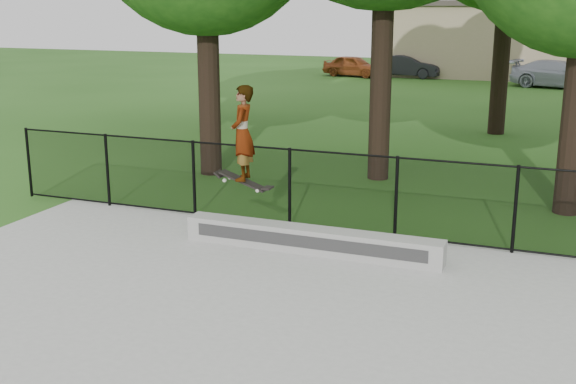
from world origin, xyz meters
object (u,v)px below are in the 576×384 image
Objects in this scene: car_c at (559,74)px; skater_airborne at (243,135)px; grind_ledge at (311,240)px; car_a at (354,66)px; car_b at (408,66)px.

skater_airborne is (-4.28, -28.31, 1.32)m from car_c.
grind_ledge is at bearing 11.14° from skater_airborne.
car_b is (3.05, 0.63, 0.03)m from car_a.
grind_ledge is 28.27m from car_c.
car_b is 31.12m from skater_airborne.
skater_airborne is at bearing -175.64° from car_c.
grind_ledge is 31.03m from car_b.
car_a reaches higher than grind_ledge.
car_a is at bearing 107.99° from car_b.
car_a is 3.11m from car_b.
car_c reaches higher than grind_ledge.
car_b is 0.81× the size of car_c.
grind_ledge is 1.27× the size of car_b.
car_a is at bearing 105.11° from grind_ledge.
skater_airborne is at bearing -168.86° from grind_ledge.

